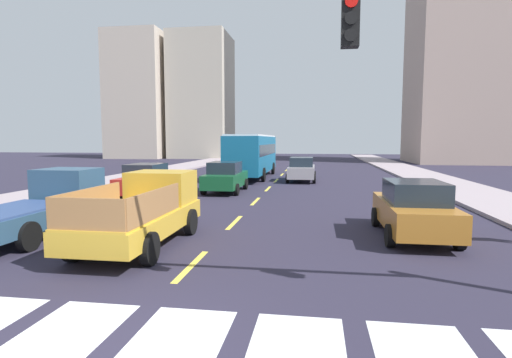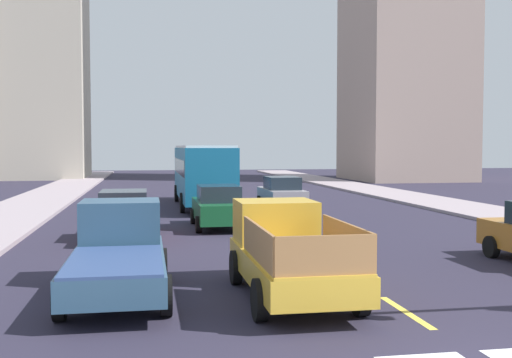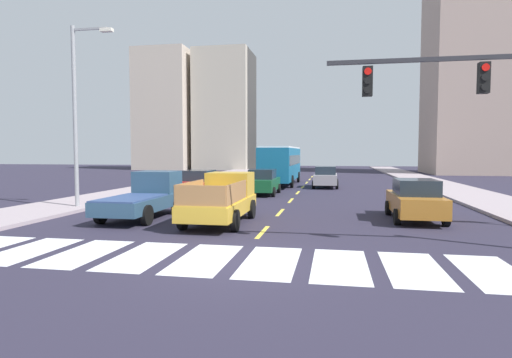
# 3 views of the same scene
# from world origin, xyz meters

# --- Properties ---
(ground_plane) EXTENTS (160.00, 160.00, 0.00)m
(ground_plane) POSITION_xyz_m (0.00, 0.00, 0.00)
(ground_plane) COLOR #282537
(sidewalk_right) EXTENTS (3.96, 110.00, 0.15)m
(sidewalk_right) POSITION_xyz_m (11.28, 18.00, 0.07)
(sidewalk_right) COLOR #9F8F96
(sidewalk_right) RESTS_ON ground
(sidewalk_left) EXTENTS (3.96, 110.00, 0.15)m
(sidewalk_left) POSITION_xyz_m (-11.28, 18.00, 0.07)
(sidewalk_left) COLOR #9F8F96
(sidewalk_left) RESTS_ON ground
(crosswalk_stripe_1) EXTENTS (1.38, 3.30, 0.01)m
(crosswalk_stripe_1) POSITION_xyz_m (-6.16, 0.00, 0.00)
(crosswalk_stripe_1) COLOR silver
(crosswalk_stripe_1) RESTS_ON ground
(crosswalk_stripe_2) EXTENTS (1.38, 3.30, 0.01)m
(crosswalk_stripe_2) POSITION_xyz_m (-4.40, 0.00, 0.00)
(crosswalk_stripe_2) COLOR silver
(crosswalk_stripe_2) RESTS_ON ground
(crosswalk_stripe_3) EXTENTS (1.38, 3.30, 0.01)m
(crosswalk_stripe_3) POSITION_xyz_m (-2.64, 0.00, 0.00)
(crosswalk_stripe_3) COLOR silver
(crosswalk_stripe_3) RESTS_ON ground
(crosswalk_stripe_4) EXTENTS (1.38, 3.30, 0.01)m
(crosswalk_stripe_4) POSITION_xyz_m (-0.88, 0.00, 0.00)
(crosswalk_stripe_4) COLOR silver
(crosswalk_stripe_4) RESTS_ON ground
(crosswalk_stripe_5) EXTENTS (1.38, 3.30, 0.01)m
(crosswalk_stripe_5) POSITION_xyz_m (0.88, 0.00, 0.00)
(crosswalk_stripe_5) COLOR silver
(crosswalk_stripe_5) RESTS_ON ground
(crosswalk_stripe_6) EXTENTS (1.38, 3.30, 0.01)m
(crosswalk_stripe_6) POSITION_xyz_m (2.64, 0.00, 0.00)
(crosswalk_stripe_6) COLOR silver
(crosswalk_stripe_6) RESTS_ON ground
(crosswalk_stripe_7) EXTENTS (1.38, 3.30, 0.01)m
(crosswalk_stripe_7) POSITION_xyz_m (4.40, 0.00, 0.00)
(crosswalk_stripe_7) COLOR silver
(crosswalk_stripe_7) RESTS_ON ground
(crosswalk_stripe_8) EXTENTS (1.38, 3.30, 0.01)m
(crosswalk_stripe_8) POSITION_xyz_m (6.16, 0.00, 0.00)
(crosswalk_stripe_8) COLOR silver
(crosswalk_stripe_8) RESTS_ON ground
(lane_dash_0) EXTENTS (0.16, 2.40, 0.01)m
(lane_dash_0) POSITION_xyz_m (0.00, 4.00, 0.00)
(lane_dash_0) COLOR yellow
(lane_dash_0) RESTS_ON ground
(lane_dash_1) EXTENTS (0.16, 2.40, 0.01)m
(lane_dash_1) POSITION_xyz_m (0.00, 9.00, 0.00)
(lane_dash_1) COLOR yellow
(lane_dash_1) RESTS_ON ground
(lane_dash_2) EXTENTS (0.16, 2.40, 0.01)m
(lane_dash_2) POSITION_xyz_m (0.00, 14.00, 0.00)
(lane_dash_2) COLOR yellow
(lane_dash_2) RESTS_ON ground
(lane_dash_3) EXTENTS (0.16, 2.40, 0.01)m
(lane_dash_3) POSITION_xyz_m (0.00, 19.00, 0.00)
(lane_dash_3) COLOR yellow
(lane_dash_3) RESTS_ON ground
(lane_dash_4) EXTENTS (0.16, 2.40, 0.01)m
(lane_dash_4) POSITION_xyz_m (0.00, 24.00, 0.00)
(lane_dash_4) COLOR yellow
(lane_dash_4) RESTS_ON ground
(lane_dash_5) EXTENTS (0.16, 2.40, 0.01)m
(lane_dash_5) POSITION_xyz_m (0.00, 29.00, 0.00)
(lane_dash_5) COLOR yellow
(lane_dash_5) RESTS_ON ground
(lane_dash_6) EXTENTS (0.16, 2.40, 0.01)m
(lane_dash_6) POSITION_xyz_m (0.00, 34.00, 0.00)
(lane_dash_6) COLOR yellow
(lane_dash_6) RESTS_ON ground
(lane_dash_7) EXTENTS (0.16, 2.40, 0.01)m
(lane_dash_7) POSITION_xyz_m (0.00, 39.00, 0.00)
(lane_dash_7) COLOR yellow
(lane_dash_7) RESTS_ON ground
(pickup_stakebed) EXTENTS (2.18, 5.20, 1.96)m
(pickup_stakebed) POSITION_xyz_m (-1.96, 5.89, 0.94)
(pickup_stakebed) COLOR gold
(pickup_stakebed) RESTS_ON ground
(pickup_dark) EXTENTS (2.18, 5.20, 1.96)m
(pickup_dark) POSITION_xyz_m (-5.63, 6.60, 0.92)
(pickup_dark) COLOR #2C4C68
(pickup_dark) RESTS_ON ground
(city_bus) EXTENTS (2.72, 10.80, 3.32)m
(city_bus) POSITION_xyz_m (-2.06, 26.01, 1.95)
(city_bus) COLOR #145D86
(city_bus) RESTS_ON ground
(sedan_near_right) EXTENTS (2.02, 4.40, 1.72)m
(sedan_near_right) POSITION_xyz_m (5.82, 7.74, 0.86)
(sedan_near_right) COLOR #AC6B24
(sedan_near_right) RESTS_ON ground
(sedan_near_left) EXTENTS (2.02, 4.40, 1.72)m
(sedan_near_left) POSITION_xyz_m (1.84, 23.69, 0.86)
(sedan_near_left) COLOR gray
(sedan_near_left) RESTS_ON ground
(sedan_mid) EXTENTS (2.02, 4.40, 1.72)m
(sedan_mid) POSITION_xyz_m (-5.81, 14.74, 0.86)
(sedan_mid) COLOR red
(sedan_mid) RESTS_ON ground
(sedan_far) EXTENTS (2.02, 4.40, 1.72)m
(sedan_far) POSITION_xyz_m (-2.20, 17.15, 0.86)
(sedan_far) COLOR #14512A
(sedan_far) RESTS_ON ground
(streetlight_left) EXTENTS (2.20, 0.28, 9.00)m
(streetlight_left) POSITION_xyz_m (-9.98, 8.34, 4.97)
(streetlight_left) COLOR gray
(streetlight_left) RESTS_ON ground
(block_mid_left) EXTENTS (8.89, 9.33, 19.84)m
(block_mid_left) POSITION_xyz_m (-25.49, 57.55, 9.92)
(block_mid_left) COLOR #BBAC9B
(block_mid_left) RESTS_ON ground
(block_mid_right) EXTENTS (9.03, 9.42, 19.75)m
(block_mid_right) POSITION_xyz_m (-15.74, 59.19, 9.88)
(block_mid_right) COLOR #B6AC99
(block_mid_right) RESTS_ON ground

